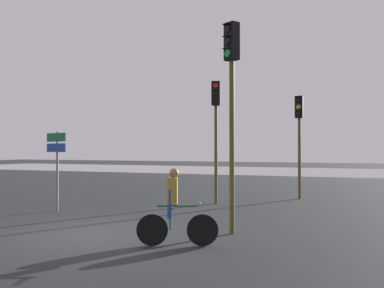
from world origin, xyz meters
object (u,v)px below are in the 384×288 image
(traffic_light_near_right, at_px, (232,88))
(cyclist, at_px, (174,206))
(direction_sign_post, at_px, (57,156))
(traffic_light_center, at_px, (216,119))
(traffic_light_far_right, at_px, (299,127))

(traffic_light_near_right, xyz_separation_m, cyclist, (-0.73, -1.68, -2.65))
(direction_sign_post, bearing_deg, traffic_light_near_right, -173.29)
(traffic_light_center, height_order, traffic_light_far_right, traffic_light_center)
(traffic_light_far_right, height_order, cyclist, traffic_light_far_right)
(cyclist, bearing_deg, traffic_light_near_right, 134.67)
(direction_sign_post, xyz_separation_m, cyclist, (5.66, -3.10, -0.97))
(cyclist, bearing_deg, traffic_light_far_right, 151.53)
(traffic_light_center, relative_size, traffic_light_far_right, 1.09)
(traffic_light_center, bearing_deg, direction_sign_post, 29.38)
(traffic_light_center, relative_size, cyclist, 2.82)
(direction_sign_post, bearing_deg, traffic_light_center, -117.89)
(traffic_light_near_right, distance_m, traffic_light_far_right, 8.04)
(traffic_light_near_right, distance_m, direction_sign_post, 6.76)
(traffic_light_center, relative_size, traffic_light_near_right, 0.90)
(cyclist, bearing_deg, traffic_light_center, 170.49)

